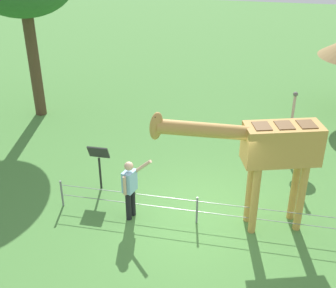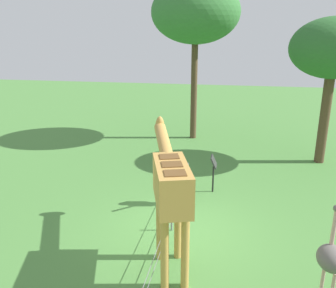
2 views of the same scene
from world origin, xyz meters
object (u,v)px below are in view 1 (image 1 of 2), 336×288
info_sign (99,158)px  ostrich (296,127)px  visitor (130,186)px  giraffe (267,149)px

info_sign → ostrich: bearing=-153.4°
ostrich → info_sign: ostrich is taller
visitor → ostrich: size_ratio=0.75×
giraffe → ostrich: 3.59m
ostrich → giraffe: bearing=75.1°
visitor → ostrich: bearing=-137.6°
giraffe → info_sign: bearing=-10.0°
info_sign → visitor: bearing=137.8°
visitor → info_sign: (1.17, -1.07, 0.05)m
giraffe → visitor: giraffe is taller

